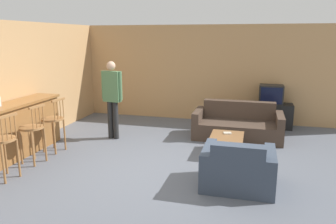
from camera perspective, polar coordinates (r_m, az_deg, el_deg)
The scene contains 14 objects.
ground_plane at distance 5.87m, azimuth -0.73°, elevation -9.91°, with size 24.00×24.00×0.00m, color #565B66.
wall_back at distance 9.09m, azimuth 5.61°, elevation 6.72°, with size 9.40×0.08×2.60m.
wall_left at distance 8.17m, azimuth -20.94°, elevation 5.21°, with size 0.08×8.71×2.60m.
bar_counter at distance 6.82m, azimuth -26.30°, elevation -3.32°, with size 0.55×2.75×1.05m.
bar_chair_near at distance 5.92m, azimuth -26.78°, elevation -5.00°, with size 0.48×0.48×1.10m.
bar_chair_mid at distance 6.45m, azimuth -22.55°, elevation -3.18°, with size 0.48×0.48×1.10m.
bar_chair_far at distance 6.96m, azimuth -19.33°, elevation -1.78°, with size 0.48×0.48×1.10m.
couch_far at distance 7.71m, azimuth 12.03°, elevation -2.36°, with size 1.98×0.94×0.81m.
armchair_near at distance 5.23m, azimuth 12.07°, elevation -9.85°, with size 1.09×0.90×0.79m.
coffee_table at distance 6.59m, azimuth 10.18°, elevation -4.61°, with size 0.64×0.86×0.37m.
tv_unit at distance 8.79m, azimuth 17.27°, elevation -0.57°, with size 1.11×0.48×0.62m.
tv at distance 8.68m, azimuth 17.51°, elevation 2.95°, with size 0.58×0.45×0.48m.
book_on_table at distance 6.74m, azimuth 10.31°, elevation -3.62°, with size 0.19×0.17×0.02m.
person_by_window at distance 7.44m, azimuth -9.71°, elevation 2.95°, with size 0.51×0.20×1.76m.
Camera 1 is at (1.47, -5.21, 2.29)m, focal length 35.00 mm.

